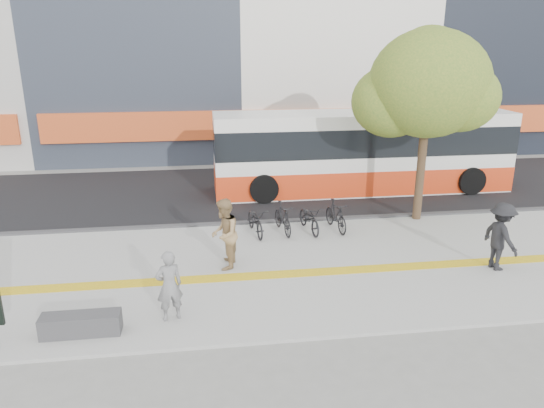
{
  "coord_description": "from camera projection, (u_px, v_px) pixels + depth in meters",
  "views": [
    {
      "loc": [
        0.05,
        -10.73,
        5.82
      ],
      "look_at": [
        1.82,
        2.0,
        1.69
      ],
      "focal_mm": 33.19,
      "sensor_mm": 36.0,
      "label": 1
    }
  ],
  "objects": [
    {
      "name": "ground",
      "position": [
        208.0,
        301.0,
        11.9
      ],
      "size": [
        120.0,
        120.0,
        0.0
      ],
      "primitive_type": "plane",
      "color": "slate",
      "rests_on": "ground"
    },
    {
      "name": "sidewalk",
      "position": [
        207.0,
        272.0,
        13.3
      ],
      "size": [
        40.0,
        7.0,
        0.08
      ],
      "primitive_type": "cube",
      "color": "gray",
      "rests_on": "ground"
    },
    {
      "name": "tactile_strip",
      "position": [
        207.0,
        279.0,
        12.81
      ],
      "size": [
        40.0,
        0.45,
        0.01
      ],
      "primitive_type": "cube",
      "color": "yellow",
      "rests_on": "sidewalk"
    },
    {
      "name": "street",
      "position": [
        204.0,
        193.0,
        20.37
      ],
      "size": [
        40.0,
        8.0,
        0.06
      ],
      "primitive_type": "cube",
      "color": "black",
      "rests_on": "ground"
    },
    {
      "name": "curb",
      "position": [
        205.0,
        226.0,
        16.59
      ],
      "size": [
        40.0,
        0.25,
        0.14
      ],
      "primitive_type": "cube",
      "color": "#39393B",
      "rests_on": "ground"
    },
    {
      "name": "bench",
      "position": [
        81.0,
        324.0,
        10.33
      ],
      "size": [
        1.6,
        0.45,
        0.45
      ],
      "primitive_type": "cube",
      "color": "#39393B",
      "rests_on": "sidewalk"
    },
    {
      "name": "street_tree",
      "position": [
        426.0,
        86.0,
        16.0
      ],
      "size": [
        4.4,
        3.8,
        6.31
      ],
      "color": "#3B271A",
      "rests_on": "sidewalk"
    },
    {
      "name": "bus",
      "position": [
        362.0,
        154.0,
        20.28
      ],
      "size": [
        11.88,
        2.82,
        3.16
      ],
      "color": "white",
      "rests_on": "street"
    },
    {
      "name": "bicycle_row",
      "position": [
        295.0,
        218.0,
        15.87
      ],
      "size": [
        3.34,
        1.73,
        0.97
      ],
      "color": "black",
      "rests_on": "sidewalk"
    },
    {
      "name": "seated_woman",
      "position": [
        169.0,
        286.0,
        10.73
      ],
      "size": [
        0.67,
        0.55,
        1.59
      ],
      "primitive_type": "imported",
      "rotation": [
        0.0,
        0.0,
        3.47
      ],
      "color": "black",
      "rests_on": "sidewalk"
    },
    {
      "name": "pedestrian_tan",
      "position": [
        224.0,
        234.0,
        13.2
      ],
      "size": [
        0.88,
        1.04,
        1.9
      ],
      "primitive_type": "imported",
      "rotation": [
        0.0,
        0.0,
        -1.76
      ],
      "color": "#9C7D52",
      "rests_on": "sidewalk"
    },
    {
      "name": "pedestrian_dark",
      "position": [
        501.0,
        236.0,
        13.15
      ],
      "size": [
        0.84,
        1.26,
        1.82
      ],
      "primitive_type": "imported",
      "rotation": [
        0.0,
        0.0,
        1.72
      ],
      "color": "black",
      "rests_on": "sidewalk"
    }
  ]
}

